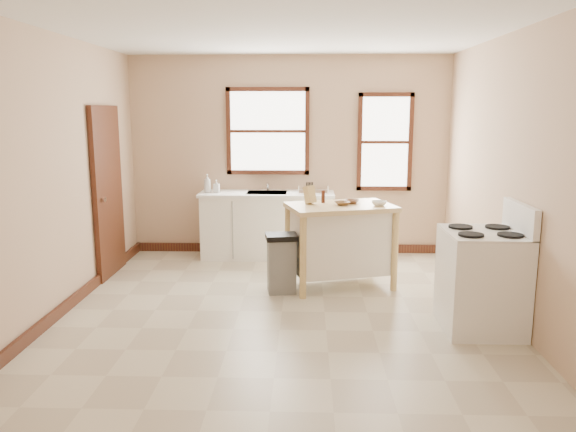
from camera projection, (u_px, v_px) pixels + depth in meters
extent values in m
plane|color=beige|center=(282.00, 312.00, 5.79)|extent=(5.00, 5.00, 0.00)
plane|color=white|center=(281.00, 28.00, 5.26)|extent=(5.00, 5.00, 0.00)
cube|color=tan|center=(289.00, 156.00, 7.98)|extent=(4.50, 0.04, 2.80)
cube|color=tan|center=(57.00, 176.00, 5.60)|extent=(0.04, 5.00, 2.80)
cube|color=tan|center=(512.00, 178.00, 5.46)|extent=(0.04, 5.00, 2.80)
cube|color=#38160F|center=(108.00, 192.00, 6.94)|extent=(0.06, 0.90, 2.10)
cube|color=#38160F|center=(289.00, 248.00, 8.20)|extent=(4.50, 0.04, 0.12)
cube|color=#38160F|center=(69.00, 304.00, 5.84)|extent=(0.04, 5.00, 0.12)
cylinder|color=silver|center=(268.00, 183.00, 7.94)|extent=(0.03, 0.03, 0.22)
imported|color=#B2B2B2|center=(207.00, 183.00, 7.75)|extent=(0.12, 0.12, 0.25)
imported|color=#B2B2B2|center=(216.00, 186.00, 7.77)|extent=(0.08, 0.09, 0.17)
cylinder|color=#3D1A10|center=(323.00, 197.00, 6.58)|extent=(0.05, 0.05, 0.15)
imported|color=brown|center=(342.00, 203.00, 6.43)|extent=(0.22, 0.22, 0.04)
imported|color=brown|center=(352.00, 202.00, 6.55)|extent=(0.22, 0.22, 0.04)
imported|color=white|center=(379.00, 203.00, 6.40)|extent=(0.22, 0.22, 0.05)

